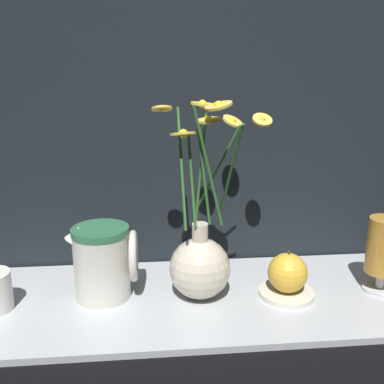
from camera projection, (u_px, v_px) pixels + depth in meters
name	position (u px, v px, depth m)	size (l,w,h in m)	color
ground_plane	(189.00, 302.00, 0.81)	(6.00, 6.00, 0.00)	black
shelf	(189.00, 299.00, 0.81)	(0.88, 0.32, 0.01)	#B2B7BC
backdrop_wall	(180.00, 4.00, 0.83)	(1.38, 0.02, 1.10)	black
vase_with_flowers	(200.00, 259.00, 0.79)	(0.22, 0.18, 0.37)	beige
ceramic_pitcher	(104.00, 259.00, 0.79)	(0.13, 0.11, 0.15)	beige
tea_glass	(384.00, 249.00, 0.81)	(0.07, 0.07, 0.15)	silver
saucer_plate	(286.00, 293.00, 0.81)	(0.10, 0.10, 0.01)	silver
orange_fruit	(288.00, 273.00, 0.80)	(0.07, 0.07, 0.08)	gold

